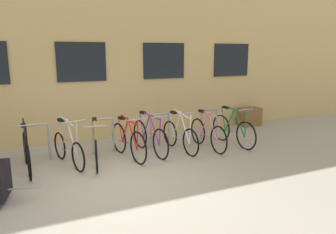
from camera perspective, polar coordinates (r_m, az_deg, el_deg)
ground_plane at (r=6.33m, az=-9.22°, el=-11.41°), size 42.00×42.00×0.00m
storefront_building at (r=12.69m, az=-18.23°, el=14.12°), size 28.00×7.52×6.29m
bike_rack at (r=7.97m, az=-11.42°, el=-2.69°), size 6.55×0.05×0.88m
bicycle_pink at (r=8.31m, az=7.07°, el=-2.95°), size 0.44×1.70×1.00m
bicycle_red at (r=7.56m, az=-7.12°, el=-4.28°), size 0.45×1.74×1.03m
bicycle_silver at (r=7.40m, az=-17.31°, el=-5.32°), size 0.56×1.65×1.09m
bicycle_orange at (r=7.29m, az=-12.73°, el=-5.23°), size 0.48×1.70×1.00m
bicycle_black at (r=7.34m, az=-23.83°, el=-5.76°), size 0.44×1.82×1.10m
bicycle_white at (r=8.07m, az=2.11°, el=-3.35°), size 0.44×1.67×1.07m
bicycle_purple at (r=7.87m, az=-3.27°, el=-3.59°), size 0.44×1.81×1.03m
bicycle_green at (r=8.75m, az=11.47°, el=-2.26°), size 0.44×1.76×1.06m
planter_box at (r=11.13m, az=14.32°, el=0.03°), size 0.70×0.44×0.60m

